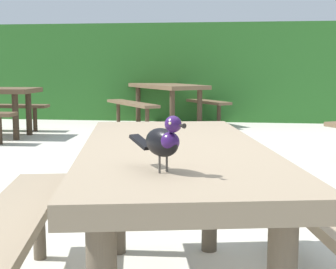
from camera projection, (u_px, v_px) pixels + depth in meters
The scene contains 4 objects.
hedge_wall at pixel (231, 72), 10.50m from camera, with size 28.00×2.19×1.88m, color #2D6B28.
picnic_table_foreground at pixel (174, 187), 2.15m from camera, with size 1.99×2.01×0.74m.
bird_grackle at pixel (164, 140), 1.56m from camera, with size 0.21×0.23×0.18m.
picnic_table_mid_right at pixel (167, 94), 9.07m from camera, with size 2.36×2.36×0.74m.
Camera 1 is at (0.07, -2.12, 1.07)m, focal length 53.55 mm.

